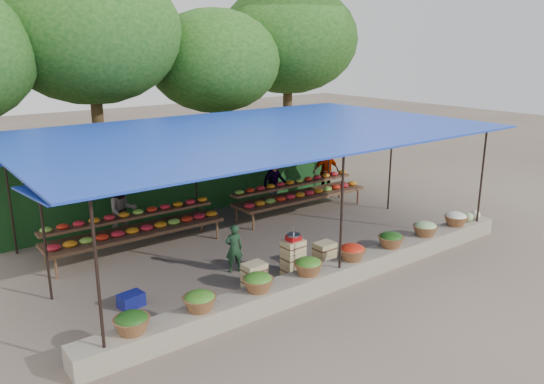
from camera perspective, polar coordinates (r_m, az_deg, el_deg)
ground at (r=13.01m, az=-1.74°, el=-5.65°), size 60.00×60.00×0.00m
stone_curb at (r=10.97m, az=6.69°, el=-8.80°), size 10.60×0.55×0.40m
stall_canopy at (r=12.35m, az=-2.04°, el=6.08°), size 10.80×6.60×2.82m
produce_baskets at (r=10.76m, az=6.36°, el=-7.17°), size 8.98×0.58×0.34m
netting_backdrop at (r=15.21m, az=-8.66°, el=2.26°), size 10.60×0.06×2.50m
tree_row at (r=17.66m, az=-12.39°, el=15.22°), size 16.51×5.50×7.12m
fruit_table_left at (r=12.80m, az=-14.48°, el=-3.63°), size 4.21×0.95×0.93m
fruit_table_right at (r=15.29m, az=2.99°, el=-0.00°), size 4.21×0.95×0.93m
crate_counter at (r=11.25m, az=2.16°, el=-7.44°), size 2.36×0.35×0.77m
weighing_scale at (r=11.07m, az=2.32°, el=-4.87°), size 0.29×0.29×0.30m
vendor_seated at (r=11.34m, az=-4.12°, el=-6.08°), size 0.44×0.35×1.06m
customer_left at (r=13.62m, az=-15.77°, el=-1.95°), size 0.79×0.65×1.49m
customer_mid at (r=15.85m, az=0.33°, el=1.25°), size 1.09×0.72×1.57m
customer_right at (r=16.97m, az=5.83°, el=2.17°), size 1.00×0.59×1.60m
blue_crate_front at (r=9.47m, az=-8.63°, el=-13.49°), size 0.54×0.47×0.27m
blue_crate_back at (r=10.37m, az=-14.91°, el=-11.18°), size 0.49×0.38×0.26m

